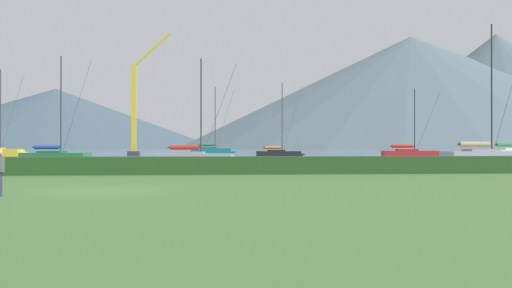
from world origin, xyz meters
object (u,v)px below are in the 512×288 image
object	(u,v)px
sailboat_slip_0	(486,156)
sailboat_slip_8	(196,158)
sailboat_slip_5	(56,157)
sailboat_slip_3	(279,154)
dock_crane	(135,114)
sailboat_slip_7	(212,151)
sailboat_slip_2	(411,154)

from	to	relation	value
sailboat_slip_0	sailboat_slip_8	bearing A→B (deg)	179.29
sailboat_slip_0	sailboat_slip_5	size ratio (longest dim) A/B	1.23
sailboat_slip_3	dock_crane	xyz separation A→B (m)	(-23.40, 17.38, 6.73)
sailboat_slip_0	sailboat_slip_7	distance (m)	61.53
sailboat_slip_8	sailboat_slip_0	bearing A→B (deg)	8.55
sailboat_slip_5	sailboat_slip_8	xyz separation A→B (m)	(14.44, -7.64, -0.01)
sailboat_slip_2	sailboat_slip_5	distance (m)	43.52
sailboat_slip_8	sailboat_slip_5	bearing A→B (deg)	158.16
sailboat_slip_8	dock_crane	size ratio (longest dim) A/B	0.44
dock_crane	sailboat_slip_2	bearing A→B (deg)	-32.74
sailboat_slip_3	dock_crane	world-z (taller)	dock_crane
sailboat_slip_3	sailboat_slip_8	world-z (taller)	sailboat_slip_3
sailboat_slip_7	sailboat_slip_8	xyz separation A→B (m)	(-1.07, -56.69, -0.15)
sailboat_slip_2	sailboat_slip_3	world-z (taller)	sailboat_slip_3
sailboat_slip_2	sailboat_slip_7	xyz separation A→B (m)	(-26.37, 37.20, 0.12)
sailboat_slip_7	sailboat_slip_8	size ratio (longest dim) A/B	1.42
sailboat_slip_7	sailboat_slip_3	bearing A→B (deg)	-62.97
sailboat_slip_0	sailboat_slip_3	world-z (taller)	sailboat_slip_0
sailboat_slip_7	dock_crane	size ratio (longest dim) A/B	0.62
sailboat_slip_2	sailboat_slip_7	distance (m)	45.60
sailboat_slip_7	sailboat_slip_2	bearing A→B (deg)	-46.54
sailboat_slip_8	dock_crane	bearing A→B (deg)	111.43
sailboat_slip_2	dock_crane	size ratio (longest dim) A/B	0.42
sailboat_slip_5	dock_crane	world-z (taller)	dock_crane
sailboat_slip_5	sailboat_slip_8	distance (m)	16.33
sailboat_slip_7	dock_crane	world-z (taller)	dock_crane
sailboat_slip_2	dock_crane	world-z (taller)	dock_crane
sailboat_slip_0	dock_crane	world-z (taller)	dock_crane
sailboat_slip_2	sailboat_slip_5	size ratio (longest dim) A/B	0.85
dock_crane	sailboat_slip_0	bearing A→B (deg)	-47.62
sailboat_slip_0	sailboat_slip_2	distance (m)	18.29
sailboat_slip_2	sailboat_slip_5	world-z (taller)	sailboat_slip_5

